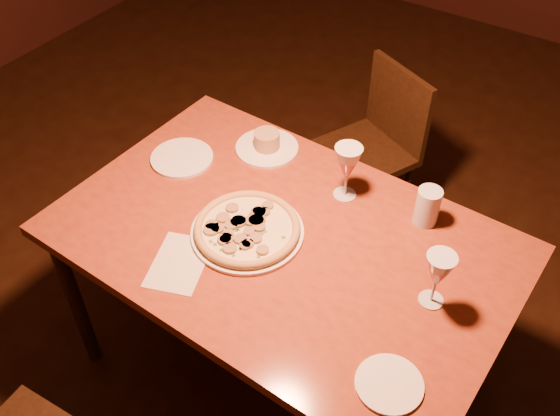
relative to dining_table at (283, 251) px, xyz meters
The scene contains 10 objects.
dining_table is the anchor object (origin of this frame).
chair_far 1.00m from the dining_table, 98.13° to the left, with size 0.50×0.50×0.79m.
pizza_plate 0.14m from the dining_table, 152.89° to the right, with size 0.36×0.36×0.04m.
ramekin_saucer 0.45m from the dining_table, 130.95° to the left, with size 0.23×0.23×0.07m.
wine_glass_far 0.33m from the dining_table, 76.30° to the left, with size 0.09×0.09×0.20m, color #CB5F54, non-canonical shape.
wine_glass_right 0.51m from the dining_table, ahead, with size 0.08×0.08×0.19m, color #CB5F54, non-canonical shape.
water_tumbler 0.48m from the dining_table, 42.00° to the left, with size 0.08×0.08×0.13m, color silver.
side_plate_left 0.53m from the dining_table, 166.94° to the left, with size 0.22×0.22×0.01m, color white.
side_plate_near 0.59m from the dining_table, 29.36° to the right, with size 0.18×0.18×0.01m, color white.
menu_card 0.34m from the dining_table, 127.14° to the right, with size 0.16×0.23×0.00m, color beige.
Camera 1 is at (0.52, -0.84, 2.18)m, focal length 40.00 mm.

